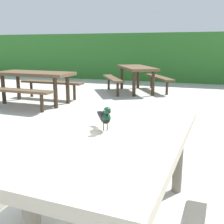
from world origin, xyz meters
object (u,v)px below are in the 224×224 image
bird_grackle (105,117)px  picnic_table_mid_left (136,73)px  picnic_table_foreground (126,159)px  picnic_table_mid_right (35,80)px

bird_grackle → picnic_table_mid_left: (-1.32, 6.09, -0.29)m
picnic_table_foreground → picnic_table_mid_left: size_ratio=0.79×
picnic_table_mid_left → picnic_table_foreground: bearing=-76.4°
picnic_table_foreground → picnic_table_mid_right: same height
bird_grackle → picnic_table_mid_left: size_ratio=0.11×
picnic_table_mid_left → picnic_table_mid_right: 3.01m
picnic_table_mid_left → picnic_table_mid_right: (-1.80, -2.41, 0.00)m
bird_grackle → picnic_table_mid_left: bearing=102.2°
picnic_table_foreground → picnic_table_mid_left: 6.30m
picnic_table_foreground → picnic_table_mid_left: (-1.49, 6.12, 0.00)m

